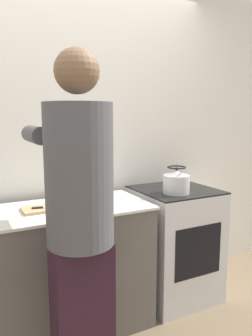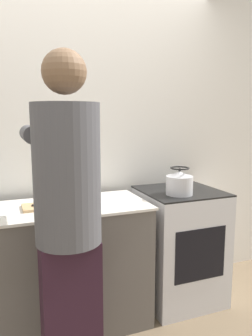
% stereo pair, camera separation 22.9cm
% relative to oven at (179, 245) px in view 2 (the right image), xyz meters
% --- Properties ---
extents(wall_back, '(8.00, 0.05, 2.60)m').
position_rel_oven_xyz_m(wall_back, '(-0.83, 0.37, 0.84)').
color(wall_back, white).
rests_on(wall_back, ground_plane).
extents(counter, '(1.62, 0.58, 0.90)m').
position_rel_oven_xyz_m(counter, '(-1.17, -0.02, -0.01)').
color(counter, '#5B5651').
rests_on(counter, ground_plane).
extents(oven, '(0.61, 0.60, 0.92)m').
position_rel_oven_xyz_m(oven, '(0.00, 0.00, 0.00)').
color(oven, silver).
rests_on(oven, ground_plane).
extents(person, '(0.39, 0.62, 1.83)m').
position_rel_oven_xyz_m(person, '(-1.02, -0.58, 0.54)').
color(person, '#2C1624').
rests_on(person, ground_plane).
extents(cutting_board, '(0.35, 0.18, 0.02)m').
position_rel_oven_xyz_m(cutting_board, '(-1.04, -0.02, 0.44)').
color(cutting_board, tan).
rests_on(cutting_board, counter).
extents(knife, '(0.19, 0.07, 0.01)m').
position_rel_oven_xyz_m(knife, '(-1.06, -0.04, 0.46)').
color(knife, silver).
rests_on(knife, cutting_board).
extents(kettle, '(0.20, 0.20, 0.21)m').
position_rel_oven_xyz_m(kettle, '(-0.08, -0.12, 0.55)').
color(kettle, silver).
rests_on(kettle, oven).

